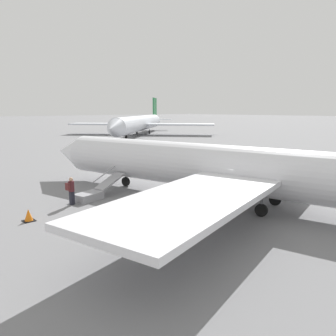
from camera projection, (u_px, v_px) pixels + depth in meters
ground_plane at (227, 203)px, 20.67m from camera, size 600.00×600.00×0.00m
airplane_main at (244, 170)px, 19.69m from camera, size 32.72×25.18×7.60m
airplane_far_right at (140, 123)px, 76.41m from camera, size 33.05×37.33×9.16m
boarding_stairs at (93, 193)px, 21.69m from camera, size 1.98×4.14×1.83m
passenger at (71, 189)px, 20.21m from camera, size 0.40×0.56×1.74m
traffic_cone_near_stairs at (29, 215)px, 17.37m from camera, size 0.60×0.60×0.66m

